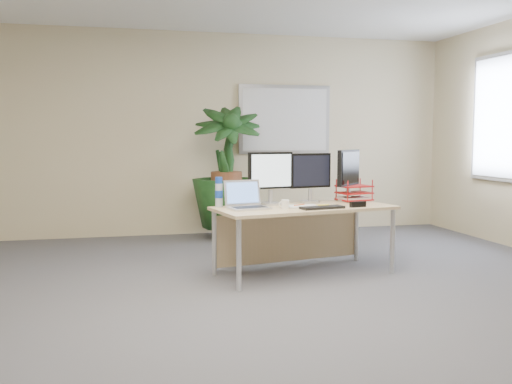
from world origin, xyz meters
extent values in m
plane|color=#4C4C52|center=(0.00, 0.00, 0.00)|extent=(8.00, 8.00, 0.00)
cube|color=beige|center=(0.00, 4.00, 1.35)|extent=(7.00, 0.04, 2.70)
cube|color=#ABACB0|center=(1.20, 3.97, 1.55)|extent=(1.30, 0.03, 0.95)
cube|color=silver|center=(1.20, 3.95, 1.55)|extent=(1.20, 0.01, 0.85)
cube|color=#ABACB0|center=(3.47, 2.30, 1.55)|extent=(0.03, 1.30, 1.55)
cube|color=silver|center=(3.45, 2.30, 1.55)|extent=(0.01, 1.20, 1.45)
cube|color=tan|center=(0.67, 1.46, 0.64)|extent=(1.80, 1.02, 0.03)
cube|color=tan|center=(0.61, 1.78, 0.31)|extent=(1.58, 0.31, 0.50)
cylinder|color=silver|center=(-0.06, 1.01, 0.31)|extent=(0.04, 0.04, 0.62)
cylinder|color=silver|center=(1.51, 1.30, 0.31)|extent=(0.04, 0.04, 0.62)
cylinder|color=silver|center=(-0.18, 1.62, 0.31)|extent=(0.04, 0.04, 0.62)
cylinder|color=silver|center=(1.40, 1.91, 0.31)|extent=(0.04, 0.04, 0.62)
imported|color=#123314|center=(0.29, 3.49, 0.75)|extent=(0.93, 0.93, 1.50)
cylinder|color=silver|center=(0.39, 1.68, 0.66)|extent=(0.21, 0.21, 0.02)
cylinder|color=silver|center=(0.39, 1.68, 0.74)|extent=(0.04, 0.04, 0.13)
cube|color=black|center=(0.39, 1.68, 0.99)|extent=(0.46, 0.13, 0.35)
cube|color=silver|center=(0.39, 1.65, 0.99)|extent=(0.41, 0.08, 0.31)
cylinder|color=silver|center=(0.82, 1.74, 0.66)|extent=(0.20, 0.20, 0.02)
cylinder|color=silver|center=(0.82, 1.74, 0.73)|extent=(0.04, 0.04, 0.12)
cube|color=black|center=(0.82, 1.74, 0.98)|extent=(0.45, 0.12, 0.34)
cube|color=black|center=(0.82, 1.71, 0.98)|extent=(0.40, 0.08, 0.30)
cylinder|color=silver|center=(1.25, 1.79, 0.66)|extent=(0.22, 0.22, 0.02)
cylinder|color=silver|center=(1.25, 1.79, 0.74)|extent=(0.04, 0.04, 0.13)
cube|color=black|center=(1.25, 1.79, 1.00)|extent=(0.37, 0.36, 0.37)
cube|color=black|center=(1.27, 1.78, 1.00)|extent=(0.31, 0.31, 0.32)
cube|color=silver|center=(0.11, 1.39, 0.66)|extent=(0.40, 0.31, 0.02)
cube|color=black|center=(0.11, 1.38, 0.67)|extent=(0.33, 0.22, 0.00)
cube|color=silver|center=(0.08, 1.55, 0.79)|extent=(0.36, 0.13, 0.24)
cube|color=#5D8DEF|center=(0.08, 1.54, 0.79)|extent=(0.32, 0.10, 0.19)
cube|color=black|center=(0.77, 1.26, 0.67)|extent=(0.43, 0.21, 0.02)
cylinder|color=white|center=(0.45, 1.36, 0.69)|extent=(0.07, 0.07, 0.08)
torus|color=white|center=(0.41, 1.36, 0.69)|extent=(0.06, 0.02, 0.06)
cube|color=silver|center=(0.64, 1.43, 0.66)|extent=(0.31, 0.24, 0.01)
cylinder|color=#CC4C16|center=(0.62, 1.46, 0.67)|extent=(0.13, 0.09, 0.01)
cylinder|color=yellow|center=(0.84, 1.44, 0.66)|extent=(0.13, 0.02, 0.02)
cylinder|color=silver|center=(-0.13, 1.61, 0.77)|extent=(0.07, 0.07, 0.22)
cylinder|color=blue|center=(-0.13, 1.61, 0.91)|extent=(0.07, 0.07, 0.06)
cylinder|color=blue|center=(-0.13, 1.61, 0.78)|extent=(0.07, 0.07, 0.07)
cube|color=#B21516|center=(1.31, 1.79, 0.67)|extent=(0.37, 0.30, 0.01)
cube|color=#B21516|center=(1.31, 1.79, 0.74)|extent=(0.37, 0.30, 0.01)
cube|color=#B21516|center=(1.31, 1.79, 0.81)|extent=(0.37, 0.30, 0.01)
cube|color=silver|center=(1.31, 1.79, 0.68)|extent=(0.33, 0.27, 0.02)
cube|color=black|center=(1.14, 1.30, 0.68)|extent=(0.16, 0.07, 0.05)
camera|label=1|loc=(-1.03, -3.66, 1.31)|focal=40.00mm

